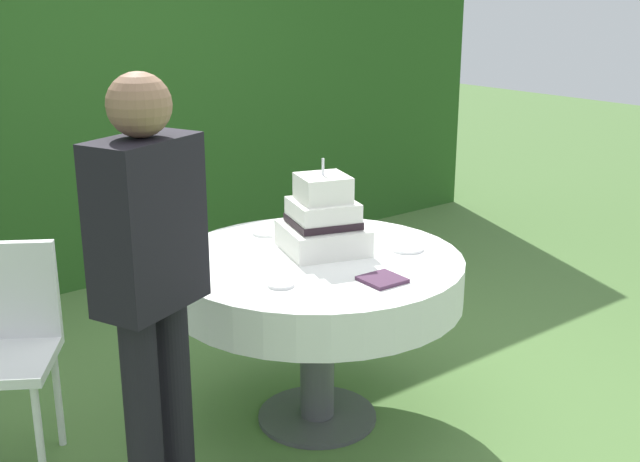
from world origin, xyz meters
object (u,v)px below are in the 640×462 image
object	(u,v)px
cake_table	(317,281)
standing_person	(151,283)
serving_plate_far	(281,284)
napkin_stack	(382,279)
serving_plate_left	(266,232)
garden_chair	(3,336)
serving_plate_near	(406,248)
wedding_cake	(323,221)

from	to	relation	value
cake_table	standing_person	bearing A→B (deg)	-163.56
serving_plate_far	napkin_stack	distance (m)	0.39
serving_plate_left	standing_person	bearing A→B (deg)	-143.77
garden_chair	standing_person	distance (m)	0.91
cake_table	napkin_stack	size ratio (longest dim) A/B	8.16
serving_plate_near	serving_plate_left	world-z (taller)	same
serving_plate_far	garden_chair	xyz separation A→B (m)	(-0.83, 0.69, -0.22)
serving_plate_near	garden_chair	distance (m)	1.67
serving_plate_left	napkin_stack	xyz separation A→B (m)	(-0.00, -0.78, 0.00)
serving_plate_left	standing_person	size ratio (longest dim) A/B	0.08
cake_table	standing_person	world-z (taller)	standing_person
serving_plate_far	garden_chair	world-z (taller)	garden_chair
napkin_stack	standing_person	distance (m)	0.93
wedding_cake	garden_chair	distance (m)	1.35
wedding_cake	standing_person	world-z (taller)	standing_person
serving_plate_far	standing_person	distance (m)	0.60
serving_plate_far	napkin_stack	world-z (taller)	napkin_stack
wedding_cake	napkin_stack	bearing A→B (deg)	-97.79
wedding_cake	napkin_stack	world-z (taller)	wedding_cake
napkin_stack	serving_plate_near	bearing A→B (deg)	32.53
wedding_cake	cake_table	bearing A→B (deg)	-143.58
serving_plate_near	standing_person	distance (m)	1.26
napkin_stack	standing_person	world-z (taller)	standing_person
wedding_cake	standing_person	size ratio (longest dim) A/B	0.26
standing_person	serving_plate_far	bearing A→B (deg)	8.52
serving_plate_near	napkin_stack	xyz separation A→B (m)	(-0.34, -0.22, 0.00)
cake_table	serving_plate_near	world-z (taller)	serving_plate_near
cake_table	wedding_cake	size ratio (longest dim) A/B	2.96
serving_plate_left	napkin_stack	size ratio (longest dim) A/B	0.88
garden_chair	wedding_cake	bearing A→B (deg)	-20.37
serving_plate_near	serving_plate_far	world-z (taller)	same
serving_plate_left	serving_plate_near	bearing A→B (deg)	-58.75
serving_plate_far	garden_chair	distance (m)	1.11
serving_plate_near	serving_plate_left	xyz separation A→B (m)	(-0.34, 0.56, 0.00)
serving_plate_near	standing_person	xyz separation A→B (m)	(-1.25, -0.10, 0.17)
cake_table	serving_plate_near	bearing A→B (deg)	-23.76
standing_person	cake_table	bearing A→B (deg)	16.44
garden_chair	standing_person	world-z (taller)	standing_person
cake_table	standing_person	xyz separation A→B (m)	(-0.88, -0.26, 0.28)
garden_chair	cake_table	bearing A→B (deg)	-24.18
serving_plate_far	standing_person	bearing A→B (deg)	-171.48
serving_plate_near	standing_person	world-z (taller)	standing_person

